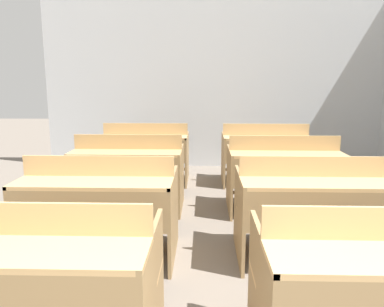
{
  "coord_description": "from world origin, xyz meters",
  "views": [
    {
      "loc": [
        -0.18,
        -0.61,
        1.51
      ],
      "look_at": [
        -0.3,
        3.17,
        0.79
      ],
      "focal_mm": 35.0,
      "sensor_mm": 36.0,
      "label": 1
    }
  ],
  "objects_px": {
    "bench_front_left": "(34,280)",
    "bench_back_right": "(265,152)",
    "bench_second_right": "(314,206)",
    "bench_front_right": "(384,287)",
    "bench_second_left": "(100,205)",
    "bench_back_left": "(146,151)",
    "bench_third_left": "(129,170)",
    "bench_third_right": "(283,172)"
  },
  "relations": [
    {
      "from": "bench_second_left",
      "to": "bench_third_right",
      "type": "xyz_separation_m",
      "value": [
        1.81,
        1.26,
        0.0
      ]
    },
    {
      "from": "bench_second_right",
      "to": "bench_third_left",
      "type": "distance_m",
      "value": 2.22
    },
    {
      "from": "bench_front_left",
      "to": "bench_third_right",
      "type": "relative_size",
      "value": 1.0
    },
    {
      "from": "bench_back_left",
      "to": "bench_back_right",
      "type": "bearing_deg",
      "value": -0.42
    },
    {
      "from": "bench_third_right",
      "to": "bench_back_right",
      "type": "distance_m",
      "value": 1.26
    },
    {
      "from": "bench_back_left",
      "to": "bench_front_left",
      "type": "bearing_deg",
      "value": -90.18
    },
    {
      "from": "bench_second_left",
      "to": "bench_second_right",
      "type": "height_order",
      "value": "same"
    },
    {
      "from": "bench_back_right",
      "to": "bench_front_left",
      "type": "bearing_deg",
      "value": -115.77
    },
    {
      "from": "bench_front_left",
      "to": "bench_back_right",
      "type": "distance_m",
      "value": 4.16
    },
    {
      "from": "bench_back_right",
      "to": "bench_front_right",
      "type": "bearing_deg",
      "value": -89.93
    },
    {
      "from": "bench_second_right",
      "to": "bench_back_left",
      "type": "bearing_deg",
      "value": 125.99
    },
    {
      "from": "bench_second_right",
      "to": "bench_back_left",
      "type": "xyz_separation_m",
      "value": [
        -1.81,
        2.49,
        0.0
      ]
    },
    {
      "from": "bench_third_right",
      "to": "bench_second_right",
      "type": "bearing_deg",
      "value": -89.87
    },
    {
      "from": "bench_second_right",
      "to": "bench_third_right",
      "type": "xyz_separation_m",
      "value": [
        -0.0,
        1.22,
        0.0
      ]
    },
    {
      "from": "bench_front_left",
      "to": "bench_second_right",
      "type": "bearing_deg",
      "value": 34.83
    },
    {
      "from": "bench_front_left",
      "to": "bench_second_right",
      "type": "distance_m",
      "value": 2.22
    },
    {
      "from": "bench_front_left",
      "to": "bench_third_left",
      "type": "height_order",
      "value": "same"
    },
    {
      "from": "bench_second_right",
      "to": "bench_back_left",
      "type": "relative_size",
      "value": 1.0
    },
    {
      "from": "bench_back_right",
      "to": "bench_second_left",
      "type": "bearing_deg",
      "value": -125.6
    },
    {
      "from": "bench_back_left",
      "to": "bench_back_right",
      "type": "xyz_separation_m",
      "value": [
        1.8,
        -0.01,
        0.0
      ]
    },
    {
      "from": "bench_front_left",
      "to": "bench_second_right",
      "type": "height_order",
      "value": "same"
    },
    {
      "from": "bench_second_left",
      "to": "bench_third_left",
      "type": "bearing_deg",
      "value": 90.5
    },
    {
      "from": "bench_front_left",
      "to": "bench_back_left",
      "type": "bearing_deg",
      "value": 89.82
    },
    {
      "from": "bench_second_right",
      "to": "bench_third_left",
      "type": "height_order",
      "value": "same"
    },
    {
      "from": "bench_front_right",
      "to": "bench_back_right",
      "type": "bearing_deg",
      "value": 90.07
    },
    {
      "from": "bench_back_right",
      "to": "bench_third_right",
      "type": "bearing_deg",
      "value": -89.52
    },
    {
      "from": "bench_third_right",
      "to": "bench_back_right",
      "type": "bearing_deg",
      "value": 90.48
    },
    {
      "from": "bench_third_left",
      "to": "bench_front_right",
      "type": "bearing_deg",
      "value": -54.36
    },
    {
      "from": "bench_second_right",
      "to": "bench_third_right",
      "type": "bearing_deg",
      "value": 90.13
    },
    {
      "from": "bench_front_left",
      "to": "bench_second_right",
      "type": "relative_size",
      "value": 1.0
    },
    {
      "from": "bench_front_right",
      "to": "bench_third_left",
      "type": "relative_size",
      "value": 1.0
    },
    {
      "from": "bench_front_left",
      "to": "bench_third_right",
      "type": "height_order",
      "value": "same"
    },
    {
      "from": "bench_front_right",
      "to": "bench_third_right",
      "type": "height_order",
      "value": "same"
    },
    {
      "from": "bench_second_right",
      "to": "bench_third_left",
      "type": "bearing_deg",
      "value": 145.48
    },
    {
      "from": "bench_third_right",
      "to": "bench_front_right",
      "type": "bearing_deg",
      "value": -90.13
    },
    {
      "from": "bench_front_right",
      "to": "bench_second_left",
      "type": "distance_m",
      "value": 2.19
    },
    {
      "from": "bench_back_left",
      "to": "bench_front_right",
      "type": "bearing_deg",
      "value": -64.46
    },
    {
      "from": "bench_second_left",
      "to": "bench_second_right",
      "type": "distance_m",
      "value": 1.81
    },
    {
      "from": "bench_back_left",
      "to": "bench_back_right",
      "type": "distance_m",
      "value": 1.8
    },
    {
      "from": "bench_third_left",
      "to": "bench_second_left",
      "type": "bearing_deg",
      "value": -89.5
    },
    {
      "from": "bench_second_left",
      "to": "bench_back_left",
      "type": "height_order",
      "value": "same"
    },
    {
      "from": "bench_front_left",
      "to": "bench_second_right",
      "type": "xyz_separation_m",
      "value": [
        1.82,
        1.27,
        0.0
      ]
    }
  ]
}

